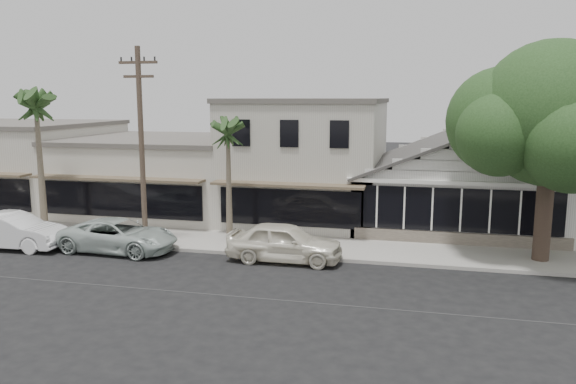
% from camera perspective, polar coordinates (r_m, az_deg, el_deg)
% --- Properties ---
extents(ground, '(140.00, 140.00, 0.00)m').
position_cam_1_polar(ground, '(19.12, 3.22, -11.25)').
color(ground, black).
rests_on(ground, ground).
extents(sidewalk_north, '(90.00, 3.50, 0.15)m').
position_cam_1_polar(sidewalk_north, '(27.58, -10.91, -4.70)').
color(sidewalk_north, '#9E9991').
rests_on(sidewalk_north, ground).
extents(corner_shop, '(10.40, 8.60, 5.10)m').
position_cam_1_polar(corner_shop, '(30.44, 16.73, 1.29)').
color(corner_shop, white).
rests_on(corner_shop, ground).
extents(row_building_near, '(8.00, 10.00, 6.50)m').
position_cam_1_polar(row_building_near, '(31.89, 2.17, 3.20)').
color(row_building_near, beige).
rests_on(row_building_near, ground).
extents(row_building_midnear, '(10.00, 10.00, 4.20)m').
position_cam_1_polar(row_building_midnear, '(34.88, -12.53, 1.62)').
color(row_building_midnear, beige).
rests_on(row_building_midnear, ground).
extents(row_building_midfar, '(11.00, 10.00, 5.00)m').
position_cam_1_polar(row_building_midfar, '(40.48, -26.09, 2.52)').
color(row_building_midfar, beige).
rests_on(row_building_midfar, ground).
extents(utility_pole, '(1.80, 0.24, 9.00)m').
position_cam_1_polar(utility_pole, '(25.87, -14.67, 4.82)').
color(utility_pole, brown).
rests_on(utility_pole, ground).
extents(car_0, '(4.84, 1.96, 1.65)m').
position_cam_1_polar(car_0, '(23.55, -0.35, -5.11)').
color(car_0, silver).
rests_on(car_0, ground).
extents(car_1, '(5.01, 1.92, 1.63)m').
position_cam_1_polar(car_1, '(28.42, -26.25, -3.57)').
color(car_1, white).
rests_on(car_1, ground).
extents(car_2, '(5.35, 2.68, 1.45)m').
position_cam_1_polar(car_2, '(26.13, -16.79, -4.26)').
color(car_2, '#B0BDB7').
rests_on(car_2, ground).
extents(shade_tree, '(8.19, 7.40, 9.08)m').
position_cam_1_polar(shade_tree, '(25.06, 24.88, 6.83)').
color(shade_tree, '#4C3C2E').
rests_on(shade_tree, ground).
extents(palm_east, '(2.20, 2.20, 6.21)m').
position_cam_1_polar(palm_east, '(25.40, -6.13, 6.11)').
color(palm_east, '#726651').
rests_on(palm_east, ground).
extents(palm_mid, '(3.33, 3.33, 7.61)m').
position_cam_1_polar(palm_mid, '(30.24, -24.25, 8.15)').
color(palm_mid, '#726651').
rests_on(palm_mid, ground).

